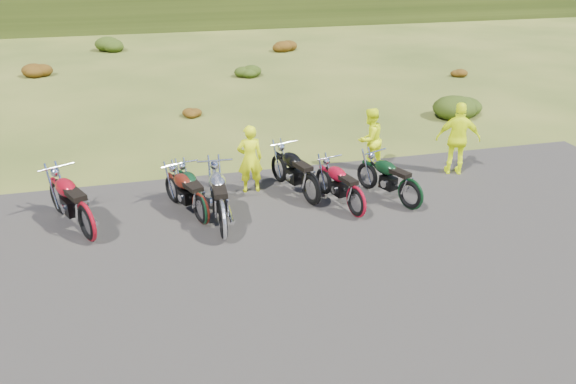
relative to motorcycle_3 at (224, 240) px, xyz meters
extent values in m
plane|color=#374717|center=(0.50, -0.67, 0.00)|extent=(300.00, 300.00, 0.00)
cube|color=black|center=(0.50, -2.67, 0.00)|extent=(20.00, 12.00, 0.04)
ellipsoid|color=#61290C|center=(-5.70, 15.93, 0.38)|extent=(1.30, 1.30, 0.77)
ellipsoid|color=#1E360D|center=(-2.80, 21.23, 0.46)|extent=(1.56, 1.56, 0.92)
ellipsoid|color=#61290C|center=(0.10, 8.53, 0.23)|extent=(0.77, 0.77, 0.45)
ellipsoid|color=#1E360D|center=(3.00, 13.83, 0.31)|extent=(1.03, 1.03, 0.61)
ellipsoid|color=#61290C|center=(5.90, 19.13, 0.38)|extent=(1.30, 1.30, 0.77)
ellipsoid|color=#1E360D|center=(8.80, 6.43, 0.46)|extent=(1.56, 1.56, 0.92)
ellipsoid|color=#61290C|center=(11.70, 11.73, 0.23)|extent=(0.77, 0.77, 0.45)
imported|color=#E6F80D|center=(0.94, 2.11, 0.81)|extent=(0.59, 0.39, 1.61)
imported|color=#E6F80D|center=(4.12, 2.73, 0.80)|extent=(0.97, 0.90, 1.60)
imported|color=#E6F80D|center=(6.13, 1.94, 0.91)|extent=(1.16, 0.80, 1.82)
camera|label=1|loc=(-1.15, -9.75, 5.50)|focal=35.00mm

